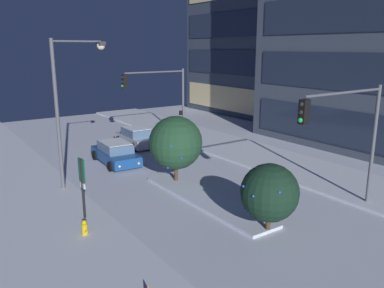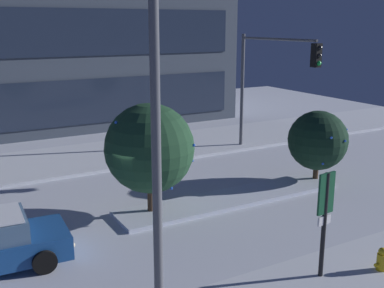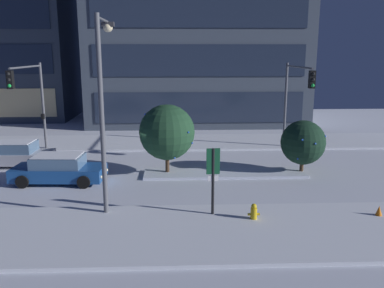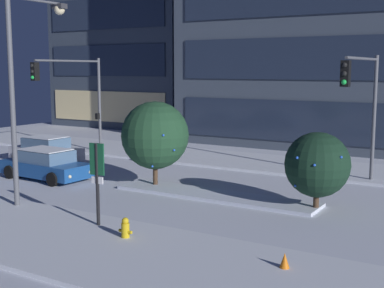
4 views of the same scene
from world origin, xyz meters
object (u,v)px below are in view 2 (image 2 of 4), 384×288
at_px(traffic_light_corner_far_right, 271,71).
at_px(street_lamp_arched, 139,83).
at_px(decorated_tree_median, 318,140).
at_px(parking_info_sign, 325,213).
at_px(decorated_tree_left_of_median, 149,148).
at_px(fire_hydrant, 382,262).

xyz_separation_m(traffic_light_corner_far_right, street_lamp_arched, (-10.68, -8.96, 1.01)).
distance_m(street_lamp_arched, decorated_tree_median, 11.70).
height_order(traffic_light_corner_far_right, decorated_tree_median, traffic_light_corner_far_right).
bearing_deg(traffic_light_corner_far_right, street_lamp_arched, -50.02).
height_order(parking_info_sign, decorated_tree_left_of_median, decorated_tree_left_of_median).
xyz_separation_m(fire_hydrant, parking_info_sign, (-1.61, 0.58, 1.50)).
height_order(traffic_light_corner_far_right, street_lamp_arched, street_lamp_arched).
bearing_deg(decorated_tree_median, parking_info_sign, -132.76).
distance_m(fire_hydrant, decorated_tree_median, 7.85).
bearing_deg(traffic_light_corner_far_right, fire_hydrant, -23.37).
height_order(traffic_light_corner_far_right, fire_hydrant, traffic_light_corner_far_right).
relative_size(traffic_light_corner_far_right, decorated_tree_median, 1.98).
distance_m(traffic_light_corner_far_right, decorated_tree_median, 4.80).
bearing_deg(fire_hydrant, parking_info_sign, 160.23).
relative_size(fire_hydrant, decorated_tree_left_of_median, 0.20).
distance_m(traffic_light_corner_far_right, decorated_tree_left_of_median, 9.28).
bearing_deg(decorated_tree_left_of_median, fire_hydrant, -62.08).
distance_m(street_lamp_arched, fire_hydrant, 7.99).
xyz_separation_m(fire_hydrant, decorated_tree_left_of_median, (-3.59, 6.78, 2.02)).
relative_size(decorated_tree_median, decorated_tree_left_of_median, 0.77).
distance_m(decorated_tree_median, decorated_tree_left_of_median, 7.60).
height_order(street_lamp_arched, fire_hydrant, street_lamp_arched).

